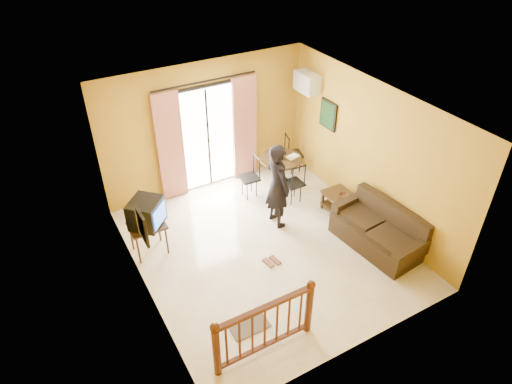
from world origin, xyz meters
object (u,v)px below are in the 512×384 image
sofa (379,231)px  standing_person (277,186)px  television (146,213)px  dining_table (281,164)px  coffee_table (344,204)px

sofa → standing_person: bearing=124.7°
sofa → standing_person: (-1.29, 1.51, 0.56)m
television → sofa: (3.72, -1.90, -0.56)m
television → dining_table: television is taller
dining_table → coffee_table: 1.64m
sofa → standing_person: size_ratio=1.06×
dining_table → standing_person: size_ratio=0.52×
television → sofa: television is taller
coffee_table → standing_person: 1.50m
television → dining_table: 3.22m
dining_table → coffee_table: size_ratio=0.94×
television → standing_person: bearing=-55.2°
standing_person → sofa: bearing=-141.6°
television → standing_person: 2.46m
dining_table → standing_person: bearing=-125.2°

